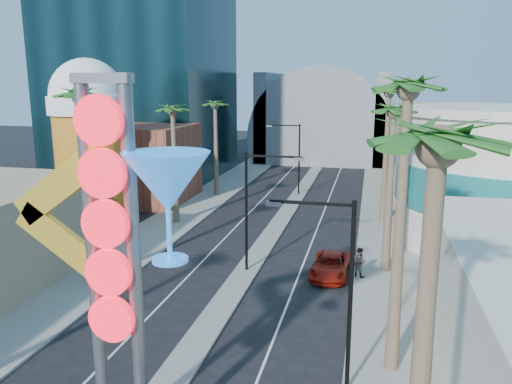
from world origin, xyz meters
name	(u,v)px	position (x,y,z in m)	size (l,w,h in m)	color
sidewalk_west	(191,209)	(-9.50, 35.00, 0.07)	(5.00, 100.00, 0.15)	gray
sidewalk_east	(388,220)	(9.50, 35.00, 0.07)	(5.00, 100.00, 0.15)	gray
median	(290,207)	(0.00, 38.00, 0.07)	(1.60, 84.00, 0.15)	gray
brick_filler_west	(142,163)	(-16.00, 38.00, 4.00)	(10.00, 10.00, 8.00)	brown
filler_east	(447,151)	(16.00, 48.00, 5.00)	(10.00, 20.00, 10.00)	tan
beer_mug	(90,134)	(-17.00, 30.00, 7.84)	(7.00, 7.00, 14.50)	#AF4F17
turquoise_building	(509,179)	(18.00, 30.00, 5.25)	(16.60, 16.60, 10.60)	beige
canopy	(324,134)	(0.00, 72.00, 4.31)	(22.00, 16.00, 22.00)	slate
neon_sign	(136,248)	(0.82, 2.96, 7.31)	(6.53, 2.60, 12.55)	gray
streetlight_0	(255,201)	(0.55, 20.00, 4.88)	(3.79, 0.25, 8.00)	black
streetlight_1	(294,152)	(-0.55, 44.00, 4.88)	(3.79, 0.25, 8.00)	black
streetlight_2	(339,279)	(6.72, 8.00, 4.83)	(3.45, 0.25, 8.00)	black
palm_1	(80,109)	(-9.00, 16.00, 10.82)	(2.40, 2.40, 12.70)	brown
palm_2	(173,117)	(-9.00, 30.00, 9.48)	(2.40, 2.40, 11.20)	brown
palm_3	(215,110)	(-9.00, 42.00, 9.48)	(2.40, 2.40, 11.20)	brown
palm_4	(436,178)	(9.00, 0.00, 10.38)	(2.40, 2.40, 12.20)	brown
palm_5	(407,109)	(9.00, 10.00, 11.27)	(2.40, 2.40, 13.20)	brown
palm_6	(394,122)	(9.00, 22.00, 9.93)	(2.40, 2.40, 11.70)	brown
palm_7	(389,101)	(9.00, 34.00, 10.82)	(2.40, 2.40, 12.70)	brown
red_pickup	(330,266)	(5.49, 20.52, 0.70)	(2.31, 5.01, 1.39)	#A2190C
pedestrian_b	(359,262)	(7.30, 20.49, 1.10)	(0.93, 0.72, 1.90)	gray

